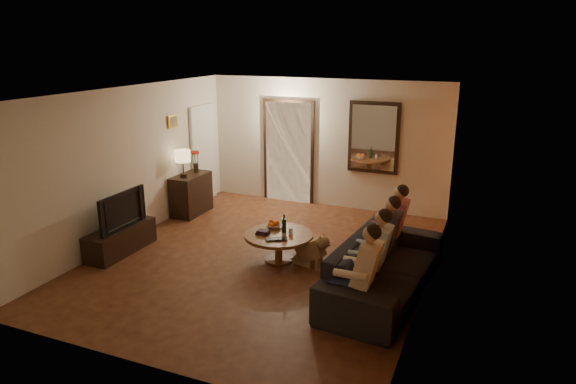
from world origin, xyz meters
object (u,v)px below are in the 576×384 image
at_px(table_lamp, 183,164).
at_px(person_b, 373,259).
at_px(dog, 310,249).
at_px(wine_bottle, 284,223).
at_px(tv_stand, 121,240).
at_px(person_c, 383,243).
at_px(laptop, 277,240).
at_px(bowl, 274,226).
at_px(coffee_table, 279,247).
at_px(dresser, 191,194).
at_px(person_d, 392,229).
at_px(sofa, 385,267).
at_px(person_a, 361,278).
at_px(tv, 118,210).

distance_m(table_lamp, person_b, 4.61).
distance_m(dog, wine_bottle, 0.58).
relative_size(tv_stand, person_c, 1.07).
bearing_deg(tv_stand, laptop, 8.41).
height_order(table_lamp, wine_bottle, table_lamp).
bearing_deg(table_lamp, bowl, -23.16).
bearing_deg(dog, table_lamp, 170.07).
bearing_deg(person_c, tv_stand, -172.40).
xyz_separation_m(table_lamp, tv_stand, (0.00, -1.88, -0.85)).
bearing_deg(coffee_table, dog, 0.10).
bearing_deg(table_lamp, person_c, -17.72).
height_order(person_c, dog, person_c).
relative_size(dresser, laptop, 2.71).
distance_m(dresser, laptop, 3.13).
relative_size(person_b, person_d, 1.00).
distance_m(sofa, wine_bottle, 1.79).
height_order(person_a, person_b, same).
bearing_deg(dresser, tv_stand, -90.00).
relative_size(table_lamp, tv_stand, 0.42).
relative_size(person_b, coffee_table, 1.13).
xyz_separation_m(person_b, laptop, (-1.55, 0.43, -0.14)).
bearing_deg(tv_stand, person_d, 15.52).
relative_size(sofa, person_d, 2.17).
relative_size(person_b, laptop, 3.65).
xyz_separation_m(dresser, sofa, (4.26, -1.85, -0.02)).
xyz_separation_m(person_d, dog, (-1.12, -0.49, -0.32)).
relative_size(dresser, sofa, 0.34).
bearing_deg(table_lamp, tv_stand, -90.00).
height_order(tv_stand, sofa, sofa).
relative_size(dog, bowl, 2.16).
height_order(dog, coffee_table, dog).
bearing_deg(tv, person_a, -98.82).
xyz_separation_m(sofa, person_b, (-0.10, -0.30, 0.22)).
bearing_deg(coffee_table, sofa, -13.24).
height_order(table_lamp, sofa, table_lamp).
height_order(person_a, dog, person_a).
height_order(sofa, dog, sofa).
height_order(person_a, laptop, person_a).
height_order(person_c, person_d, same).
xyz_separation_m(tv, person_b, (4.16, -0.05, -0.13)).
distance_m(person_d, bowl, 1.85).
relative_size(tv_stand, laptop, 3.90).
distance_m(sofa, coffee_table, 1.80).
bearing_deg(wine_bottle, person_a, -41.46).
bearing_deg(coffee_table, person_d, 16.53).
height_order(tv, laptop, tv).
bearing_deg(person_a, wine_bottle, 138.54).
bearing_deg(laptop, tv_stand, 157.67).
relative_size(dresser, wine_bottle, 2.88).
bearing_deg(person_d, laptop, -153.58).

